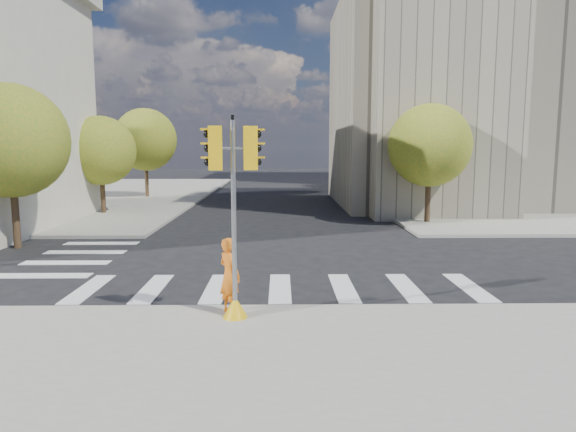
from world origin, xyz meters
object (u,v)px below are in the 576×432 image
object	(u,v)px
lamp_near	(419,137)
traffic_signal	(234,234)
photographer	(230,276)
lamp_far	(375,140)

from	to	relation	value
lamp_near	traffic_signal	world-z (taller)	lamp_near
lamp_near	traffic_signal	bearing A→B (deg)	-115.71
lamp_near	traffic_signal	size ratio (longest dim) A/B	1.80
lamp_near	photographer	size ratio (longest dim) A/B	4.58
traffic_signal	photographer	distance (m)	1.08
lamp_far	photographer	bearing A→B (deg)	-105.85
lamp_far	traffic_signal	distance (m)	34.26
photographer	traffic_signal	bearing A→B (deg)	162.18
photographer	lamp_far	bearing A→B (deg)	-57.39
lamp_far	traffic_signal	bearing A→B (deg)	-105.47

